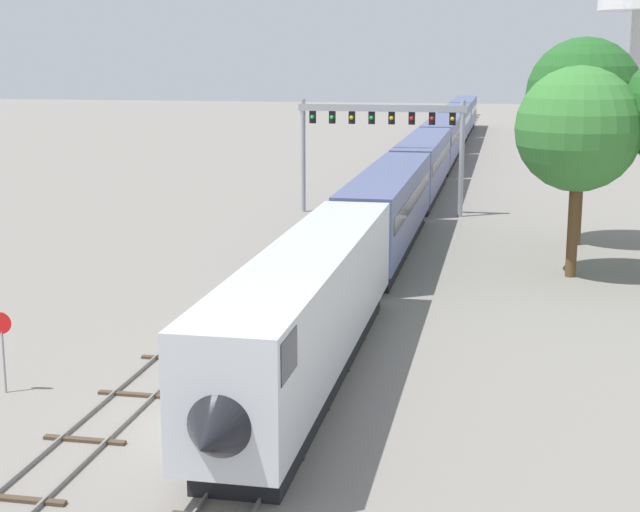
# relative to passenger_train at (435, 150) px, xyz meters

# --- Properties ---
(ground_plane) EXTENTS (400.00, 400.00, 0.00)m
(ground_plane) POSITION_rel_passenger_train_xyz_m (-2.00, -62.33, -2.61)
(ground_plane) COLOR gray
(track_main) EXTENTS (2.60, 200.00, 0.16)m
(track_main) POSITION_rel_passenger_train_xyz_m (0.00, -2.33, -2.54)
(track_main) COLOR slate
(track_main) RESTS_ON ground
(track_near) EXTENTS (2.60, 160.00, 0.16)m
(track_near) POSITION_rel_passenger_train_xyz_m (-5.50, -22.33, -2.54)
(track_near) COLOR slate
(track_near) RESTS_ON ground
(passenger_train) EXTENTS (3.04, 136.97, 4.80)m
(passenger_train) POSITION_rel_passenger_train_xyz_m (0.00, 0.00, 0.00)
(passenger_train) COLOR silver
(passenger_train) RESTS_ON ground
(signal_gantry) EXTENTS (12.10, 0.49, 8.25)m
(signal_gantry) POSITION_rel_passenger_train_xyz_m (-2.25, -21.12, 3.52)
(signal_gantry) COLOR #999BA0
(signal_gantry) RESTS_ON ground
(stop_sign) EXTENTS (0.76, 0.08, 2.88)m
(stop_sign) POSITION_rel_passenger_train_xyz_m (-10.00, -60.87, -0.74)
(stop_sign) COLOR gray
(stop_sign) RESTS_ON ground
(trackside_tree_mid) EXTENTS (6.40, 6.40, 10.90)m
(trackside_tree_mid) POSITION_rel_passenger_train_xyz_m (10.17, -39.00, 5.06)
(trackside_tree_mid) COLOR brown
(trackside_tree_mid) RESTS_ON ground
(trackside_tree_right) EXTENTS (6.81, 6.81, 12.45)m
(trackside_tree_right) POSITION_rel_passenger_train_xyz_m (10.99, -30.12, 6.40)
(trackside_tree_right) COLOR brown
(trackside_tree_right) RESTS_ON ground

